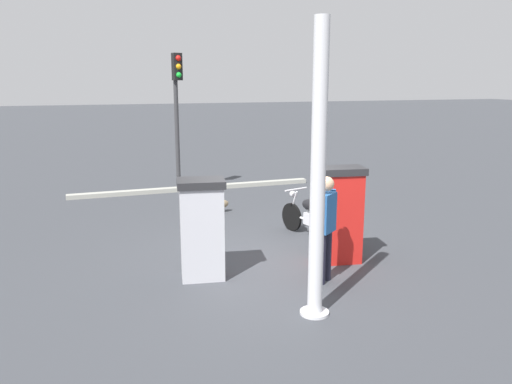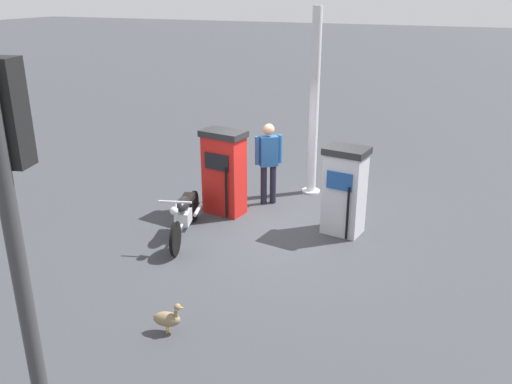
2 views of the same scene
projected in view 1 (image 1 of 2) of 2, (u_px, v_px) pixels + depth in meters
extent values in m
plane|color=#383A3F|center=(268.00, 264.00, 8.91)|extent=(120.00, 120.00, 0.00)
cube|color=red|center=(338.00, 218.00, 8.89)|extent=(0.57, 0.83, 1.57)
cube|color=black|center=(334.00, 196.00, 9.06)|extent=(0.11, 0.54, 0.32)
cube|color=#262628|center=(340.00, 171.00, 8.71)|extent=(0.63, 0.92, 0.12)
cylinder|color=black|center=(320.00, 227.00, 9.18)|extent=(0.05, 0.05, 1.02)
cube|color=silver|center=(202.00, 233.00, 8.16)|extent=(0.61, 0.74, 1.50)
cube|color=#1E478C|center=(200.00, 209.00, 8.36)|extent=(0.10, 0.47, 0.32)
cube|color=#262628|center=(201.00, 183.00, 7.99)|extent=(0.67, 0.82, 0.12)
cylinder|color=black|center=(189.00, 241.00, 8.48)|extent=(0.05, 0.05, 0.98)
cylinder|color=black|center=(292.00, 217.00, 10.83)|extent=(0.59, 0.22, 0.60)
cylinder|color=black|center=(340.00, 233.00, 9.67)|extent=(0.59, 0.22, 0.60)
cube|color=silver|center=(313.00, 219.00, 10.27)|extent=(0.40, 0.29, 0.24)
cylinder|color=silver|center=(314.00, 222.00, 10.24)|extent=(1.06, 0.36, 0.05)
ellipsoid|color=black|center=(311.00, 205.00, 10.26)|extent=(0.52, 0.35, 0.24)
cube|color=black|center=(322.00, 210.00, 10.00)|extent=(0.48, 0.32, 0.10)
cylinder|color=silver|center=(293.00, 204.00, 10.73)|extent=(0.26, 0.11, 0.57)
cylinder|color=silver|center=(296.00, 189.00, 10.60)|extent=(0.19, 0.55, 0.04)
sphere|color=silver|center=(293.00, 194.00, 10.71)|extent=(0.17, 0.17, 0.14)
cylinder|color=silver|center=(328.00, 231.00, 9.76)|extent=(0.55, 0.22, 0.07)
cylinder|color=#1E1E2D|center=(322.00, 259.00, 7.97)|extent=(0.18, 0.18, 0.83)
cylinder|color=#1E1E2D|center=(327.00, 255.00, 8.13)|extent=(0.18, 0.18, 0.83)
cube|color=#265999|center=(326.00, 213.00, 7.90)|extent=(0.38, 0.41, 0.62)
cylinder|color=#265999|center=(319.00, 214.00, 7.70)|extent=(0.13, 0.13, 0.59)
cylinder|color=#265999|center=(333.00, 207.00, 8.08)|extent=(0.13, 0.13, 0.59)
sphere|color=tan|center=(327.00, 184.00, 7.80)|extent=(0.32, 0.32, 0.23)
ellipsoid|color=#847051|center=(222.00, 204.00, 12.34)|extent=(0.26, 0.39, 0.20)
cylinder|color=#847051|center=(217.00, 202.00, 12.27)|extent=(0.07, 0.07, 0.14)
sphere|color=#847051|center=(216.00, 197.00, 12.22)|extent=(0.11, 0.11, 0.09)
cone|color=orange|center=(213.00, 197.00, 12.19)|extent=(0.05, 0.07, 0.04)
cone|color=#847051|center=(227.00, 202.00, 12.42)|extent=(0.08, 0.08, 0.07)
cylinder|color=orange|center=(222.00, 210.00, 12.35)|extent=(0.02, 0.02, 0.10)
cylinder|color=orange|center=(221.00, 210.00, 12.41)|extent=(0.02, 0.02, 0.10)
cylinder|color=#38383A|center=(177.00, 124.00, 14.24)|extent=(0.15, 0.15, 3.84)
cube|color=black|center=(177.00, 67.00, 13.79)|extent=(0.25, 0.28, 0.72)
sphere|color=red|center=(178.00, 58.00, 13.66)|extent=(0.18, 0.18, 0.15)
sphere|color=orange|center=(179.00, 67.00, 13.71)|extent=(0.18, 0.18, 0.15)
sphere|color=green|center=(179.00, 75.00, 13.75)|extent=(0.18, 0.18, 0.15)
cylinder|color=silver|center=(318.00, 174.00, 6.60)|extent=(0.20, 0.20, 3.92)
cylinder|color=silver|center=(314.00, 312.00, 7.02)|extent=(0.40, 0.40, 0.04)
cube|color=#9E9E93|center=(194.00, 188.00, 14.82)|extent=(0.37, 7.01, 0.12)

